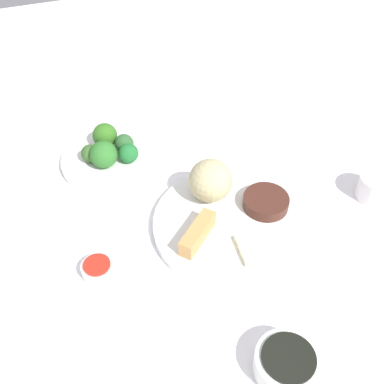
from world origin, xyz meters
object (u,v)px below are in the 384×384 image
(broccoli_plate, at_px, (112,159))
(teacup, at_px, (376,188))
(sauce_ramekin_sweet_and_sour, at_px, (98,271))
(main_plate, at_px, (232,224))
(soy_sauce_bowl, at_px, (287,364))

(broccoli_plate, bearing_deg, teacup, -30.83)
(teacup, bearing_deg, sauce_ramekin_sweet_and_sour, -179.66)
(main_plate, distance_m, teacup, 0.29)
(main_plate, xyz_separation_m, teacup, (0.29, -0.02, 0.02))
(sauce_ramekin_sweet_and_sour, bearing_deg, soy_sauce_bowl, -49.03)
(broccoli_plate, distance_m, teacup, 0.52)
(broccoli_plate, xyz_separation_m, teacup, (0.45, -0.27, 0.02))
(main_plate, relative_size, teacup, 4.17)
(soy_sauce_bowl, xyz_separation_m, teacup, (0.32, 0.25, 0.01))
(broccoli_plate, height_order, sauce_ramekin_sweet_and_sour, sauce_ramekin_sweet_and_sour)
(sauce_ramekin_sweet_and_sour, height_order, teacup, teacup)
(main_plate, distance_m, soy_sauce_bowl, 0.27)
(soy_sauce_bowl, relative_size, sauce_ramekin_sweet_and_sour, 1.70)
(main_plate, relative_size, broccoli_plate, 1.37)
(main_plate, bearing_deg, soy_sauce_bowl, -96.86)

